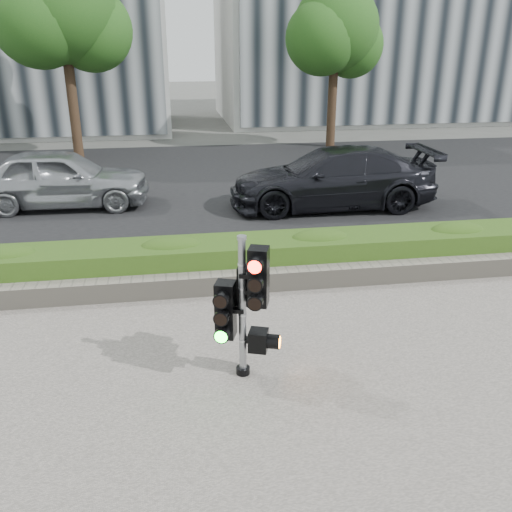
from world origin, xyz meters
The scene contains 12 objects.
ground centered at (0.00, 0.00, 0.00)m, with size 120.00×120.00×0.00m, color #51514C.
sidewalk centered at (0.00, -2.50, 0.01)m, with size 16.00×11.00×0.03m, color #9E9389.
road centered at (0.00, 10.00, 0.01)m, with size 60.00×13.00×0.02m, color black.
curb centered at (0.00, 3.15, 0.06)m, with size 60.00×0.25×0.12m, color gray.
stone_wall centered at (0.00, 1.90, 0.20)m, with size 12.00×0.32×0.34m, color gray.
hedge centered at (0.00, 2.55, 0.37)m, with size 12.00×1.00×0.68m, color #5C8729.
building_right centered at (11.00, 25.00, 6.00)m, with size 18.00×10.00×12.00m, color #B7B7B2.
tree_left centered at (-4.52, 14.56, 5.04)m, with size 4.61×4.03×7.34m.
tree_right centered at (5.48, 15.55, 4.48)m, with size 4.10×3.58×6.53m.
traffic_signal centered at (-0.32, -0.59, 1.07)m, with size 0.69×0.57×1.88m.
car_silver centered at (-3.95, 7.80, 0.78)m, with size 1.78×4.43×1.51m, color #A7A9AE.
car_dark centered at (2.95, 6.72, 0.78)m, with size 2.14×5.27×1.53m, color black.
Camera 1 is at (-1.12, -6.51, 3.98)m, focal length 38.00 mm.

